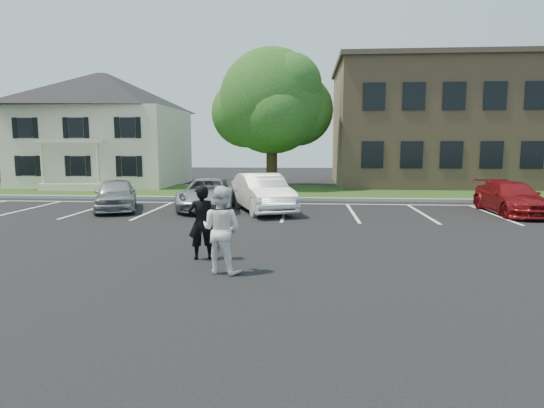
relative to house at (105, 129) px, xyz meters
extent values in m
plane|color=black|center=(13.00, -19.97, -3.83)|extent=(90.00, 90.00, 0.00)
cube|color=gray|center=(13.00, -7.97, -3.75)|extent=(40.00, 0.30, 0.15)
cube|color=#234814|center=(13.00, -3.97, -3.79)|extent=(44.00, 8.00, 0.08)
cube|color=white|center=(1.80, -11.97, -3.82)|extent=(0.12, 5.20, 0.01)
cube|color=white|center=(4.60, -11.97, -3.82)|extent=(0.12, 5.20, 0.01)
cube|color=white|center=(7.40, -11.97, -3.82)|extent=(0.12, 5.20, 0.01)
cube|color=white|center=(10.20, -11.97, -3.82)|extent=(0.12, 5.20, 0.01)
cube|color=white|center=(13.00, -11.97, -3.82)|extent=(0.12, 5.20, 0.01)
cube|color=white|center=(15.80, -11.97, -3.82)|extent=(0.12, 5.20, 0.01)
cube|color=white|center=(18.60, -11.97, -3.82)|extent=(0.12, 5.20, 0.01)
cube|color=white|center=(21.40, -11.97, -3.82)|extent=(0.12, 5.20, 0.01)
cube|color=white|center=(14.40, -9.27, -3.82)|extent=(34.00, 0.12, 0.01)
cube|color=beige|center=(0.00, 0.03, -1.23)|extent=(10.00, 8.00, 5.20)
pyramid|color=black|center=(0.00, 0.03, 2.57)|extent=(10.30, 8.24, 2.40)
cube|color=beige|center=(0.00, -4.27, -3.58)|extent=(4.00, 1.60, 0.50)
cylinder|color=beige|center=(-1.70, -4.87, -2.48)|extent=(0.18, 0.18, 2.70)
cylinder|color=beige|center=(1.70, -4.87, -2.48)|extent=(0.18, 0.18, 2.70)
cube|color=beige|center=(0.00, -4.87, -0.83)|extent=(4.20, 0.25, 0.20)
cube|color=black|center=(0.00, -3.99, -2.33)|extent=(0.90, 0.06, 1.20)
cube|color=black|center=(0.00, -3.99, -0.03)|extent=(0.90, 0.06, 1.20)
cube|color=black|center=(-0.65, -3.99, -2.33)|extent=(0.32, 0.05, 1.25)
cube|color=black|center=(0.65, -3.99, -2.33)|extent=(0.32, 0.05, 1.25)
cube|color=#8A6F51|center=(27.00, 2.03, 0.17)|extent=(22.00, 10.00, 8.00)
cube|color=#463C31|center=(27.00, 2.03, 4.32)|extent=(22.40, 10.40, 0.30)
cube|color=black|center=(17.80, -3.00, -1.63)|extent=(1.30, 0.06, 1.60)
cube|color=black|center=(17.80, -3.00, 1.77)|extent=(1.30, 0.06, 1.60)
cube|color=black|center=(20.10, -3.00, -1.63)|extent=(1.30, 0.06, 1.60)
cube|color=black|center=(20.10, -3.00, 1.77)|extent=(1.30, 0.06, 1.60)
cube|color=black|center=(22.40, -3.00, -1.63)|extent=(1.30, 0.06, 1.60)
cube|color=black|center=(22.40, -3.00, 1.77)|extent=(1.30, 0.06, 1.60)
cube|color=black|center=(24.70, -3.00, -1.63)|extent=(1.30, 0.06, 1.60)
cube|color=black|center=(24.70, -3.00, 1.77)|extent=(1.30, 0.06, 1.60)
cube|color=black|center=(27.00, -3.00, -1.63)|extent=(1.30, 0.06, 1.60)
cube|color=black|center=(27.00, -3.00, 1.77)|extent=(1.30, 0.06, 1.60)
cylinder|color=black|center=(11.65, -1.61, -2.23)|extent=(0.70, 0.70, 3.20)
sphere|color=#224810|center=(11.65, -1.61, 1.67)|extent=(6.60, 6.60, 6.60)
sphere|color=#224810|center=(13.25, -0.91, 1.17)|extent=(4.60, 4.60, 4.60)
sphere|color=#224810|center=(9.95, -1.21, 0.97)|extent=(4.40, 4.40, 4.40)
sphere|color=#224810|center=(12.05, -3.11, 0.77)|extent=(4.00, 4.00, 4.00)
sphere|color=#224810|center=(11.05, -0.01, 1.97)|extent=(4.20, 4.20, 4.20)
sphere|color=#224810|center=(12.85, -2.51, 2.57)|extent=(3.80, 3.80, 3.80)
imported|color=black|center=(11.36, -19.95, -2.92)|extent=(0.76, 0.62, 1.82)
imported|color=white|center=(12.06, -21.09, -2.88)|extent=(1.11, 0.98, 1.91)
imported|color=#A7A7AC|center=(5.78, -11.98, -3.15)|extent=(2.86, 4.30, 1.36)
imported|color=#A5A8AD|center=(9.63, -11.40, -3.17)|extent=(2.64, 4.96, 1.33)
imported|color=silver|center=(12.05, -11.84, -3.04)|extent=(3.29, 5.07, 1.58)
imported|color=maroon|center=(22.17, -11.73, -3.18)|extent=(1.87, 4.48, 1.29)
camera|label=1|loc=(13.90, -30.67, -1.05)|focal=30.00mm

